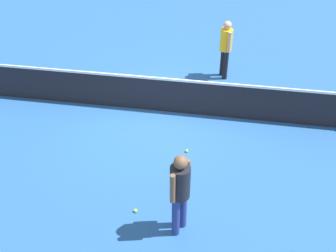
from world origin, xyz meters
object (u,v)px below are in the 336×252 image
tennis_racket_far_player (234,87)px  tennis_ball_near_player (181,173)px  player_far_side (226,45)px  tennis_ball_midcourt (135,211)px  player_near_side (180,189)px  tennis_ball_by_net (187,151)px

tennis_racket_far_player → tennis_ball_near_player: size_ratio=9.20×
player_far_side → tennis_ball_midcourt: player_far_side is taller
player_near_side → tennis_ball_by_net: (-0.15, 2.17, -0.98)m
player_far_side → tennis_ball_by_net: bearing=-99.4°
tennis_ball_midcourt → tennis_ball_by_net: bearing=69.3°
player_near_side → tennis_ball_midcourt: bearing=163.5°
tennis_ball_near_player → tennis_ball_midcourt: 1.36m
tennis_ball_near_player → tennis_ball_midcourt: (-0.70, -1.16, 0.00)m
tennis_racket_far_player → tennis_ball_midcourt: size_ratio=9.20×
player_far_side → tennis_ball_near_player: 4.54m
player_near_side → tennis_ball_midcourt: size_ratio=25.76×
player_far_side → tennis_ball_midcourt: bearing=-103.4°
player_far_side → tennis_ball_midcourt: size_ratio=25.76×
player_near_side → tennis_racket_far_player: (0.79, 5.22, -1.00)m
tennis_ball_midcourt → tennis_ball_near_player: bearing=58.8°
player_near_side → player_far_side: size_ratio=1.00×
player_near_side → tennis_ball_by_net: 2.38m
tennis_ball_by_net → tennis_ball_midcourt: same height
tennis_racket_far_player → tennis_ball_near_player: (-0.96, -3.80, 0.02)m
player_far_side → tennis_ball_near_player: (-0.62, -4.39, -0.98)m
tennis_racket_far_player → tennis_ball_midcourt: 5.23m
player_near_side → tennis_racket_far_player: size_ratio=2.80×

